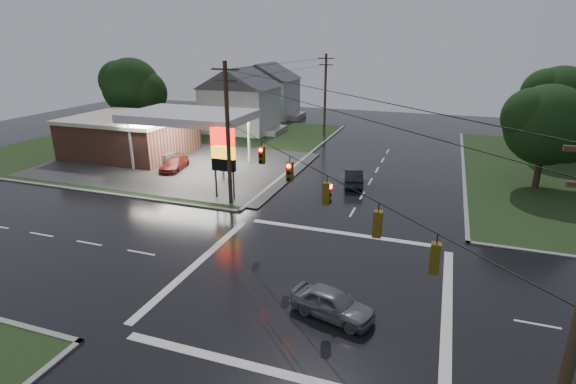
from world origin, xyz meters
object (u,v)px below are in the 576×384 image
(utility_pole_nw, at_px, (228,133))
(tree_ne_near, at_px, (549,125))
(gas_station, at_px, (138,134))
(house_far, at_px, (266,90))
(car_crossing, at_px, (332,303))
(car_north, at_px, (353,177))
(utility_pole_n, at_px, (325,93))
(tree_nw_behind, at_px, (132,87))
(pylon_sign, at_px, (223,151))
(utility_pole_se, at_px, (575,337))
(house_near, at_px, (240,99))
(car_pump, at_px, (174,164))
(tree_ne_far, at_px, (561,101))

(utility_pole_nw, xyz_separation_m, tree_ne_near, (23.64, 12.49, -0.16))
(gas_station, xyz_separation_m, house_far, (3.73, 28.30, 1.86))
(gas_station, bearing_deg, car_crossing, -39.00)
(car_north, bearing_deg, utility_pole_n, -81.48)
(tree_nw_behind, bearing_deg, utility_pole_n, 18.21)
(pylon_sign, xyz_separation_m, utility_pole_se, (20.00, -20.00, 1.71))
(house_far, bearing_deg, tree_nw_behind, -123.44)
(utility_pole_n, height_order, house_near, utility_pole_n)
(utility_pole_n, bearing_deg, car_pump, -113.41)
(house_near, bearing_deg, tree_ne_far, -3.01)
(tree_nw_behind, height_order, car_pump, tree_nw_behind)
(tree_nw_behind, xyz_separation_m, car_crossing, (35.64, -32.54, -5.48))
(pylon_sign, bearing_deg, utility_pole_se, -45.00)
(tree_ne_near, height_order, tree_ne_far, tree_ne_far)
(house_near, xyz_separation_m, tree_ne_near, (35.09, -14.01, 1.16))
(house_far, bearing_deg, car_crossing, -64.83)
(tree_ne_far, relative_size, car_pump, 2.22)
(utility_pole_n, distance_m, tree_ne_near, 28.55)
(tree_ne_far, relative_size, car_crossing, 2.38)
(utility_pole_n, bearing_deg, car_crossing, -74.43)
(house_far, height_order, tree_ne_far, tree_ne_far)
(utility_pole_se, relative_size, house_near, 1.00)
(gas_station, distance_m, tree_ne_far, 45.29)
(utility_pole_se, relative_size, car_crossing, 2.67)
(utility_pole_se, xyz_separation_m, house_far, (-31.45, 57.50, -1.32))
(pylon_sign, xyz_separation_m, tree_ne_near, (24.64, 11.49, 1.55))
(utility_pole_n, height_order, car_pump, utility_pole_n)
(utility_pole_nw, distance_m, tree_ne_near, 26.74)
(house_near, bearing_deg, car_crossing, -59.45)
(tree_ne_near, distance_m, car_pump, 33.98)
(utility_pole_n, xyz_separation_m, car_north, (8.19, -20.44, -4.72))
(gas_station, xyz_separation_m, tree_nw_behind, (-8.17, 10.29, 3.63))
(tree_ne_far, distance_m, car_north, 25.30)
(tree_ne_near, bearing_deg, car_north, -163.97)
(utility_pole_nw, relative_size, car_crossing, 2.67)
(utility_pole_nw, bearing_deg, house_far, 107.92)
(utility_pole_nw, relative_size, tree_ne_far, 1.12)
(pylon_sign, bearing_deg, utility_pole_n, 87.92)
(tree_nw_behind, height_order, tree_ne_far, tree_nw_behind)
(house_near, relative_size, tree_nw_behind, 1.10)
(tree_ne_far, bearing_deg, utility_pole_n, 171.45)
(car_north, bearing_deg, car_pump, -8.74)
(utility_pole_nw, bearing_deg, car_crossing, -46.84)
(car_north, relative_size, car_pump, 1.03)
(house_near, distance_m, car_crossing, 44.91)
(tree_nw_behind, xyz_separation_m, car_pump, (14.88, -13.85, -5.54))
(gas_station, bearing_deg, utility_pole_se, -39.70)
(utility_pole_nw, xyz_separation_m, car_pump, (-9.46, 6.64, -5.08))
(house_far, relative_size, car_north, 2.44)
(pylon_sign, distance_m, house_near, 27.56)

